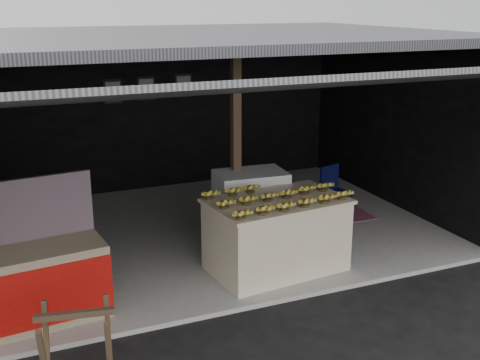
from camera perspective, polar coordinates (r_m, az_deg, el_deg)
name	(u,v)px	position (r m, az deg, el deg)	size (l,w,h in m)	color
ground	(274,305)	(7.26, 3.27, -11.75)	(80.00, 80.00, 0.00)	black
concrete_slab	(203,231)	(9.34, -3.50, -4.83)	(7.00, 5.00, 0.06)	gray
shophouse	(194,94)	(9.09, -4.40, 8.09)	(7.40, 7.29, 3.02)	black
banana_table	(276,234)	(7.83, 3.47, -5.18)	(1.84, 1.24, 0.96)	silver
banana_pile	(277,192)	(7.63, 3.55, -1.18)	(1.61, 0.97, 0.19)	gold
white_crate	(251,208)	(8.59, 1.01, -2.71)	(1.02, 0.73, 1.08)	white
neighbor_stall	(35,281)	(6.98, -18.88, -9.06)	(1.57, 0.85, 1.56)	#998466
sawhorse	(76,337)	(5.99, -15.27, -14.14)	(0.73, 0.72, 0.70)	#4E3A27
water_barrel	(326,238)	(8.34, 8.13, -5.44)	(0.37, 0.37, 0.55)	#0C1086
plastic_chair	(333,188)	(9.78, 8.85, -0.71)	(0.50, 0.50, 0.85)	#090D34
magenta_rug	(322,215)	(9.99, 7.79, -3.28)	(1.50, 1.00, 0.01)	maroon
picture_frames	(148,88)	(11.05, -8.71, 8.59)	(1.62, 0.04, 0.46)	black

